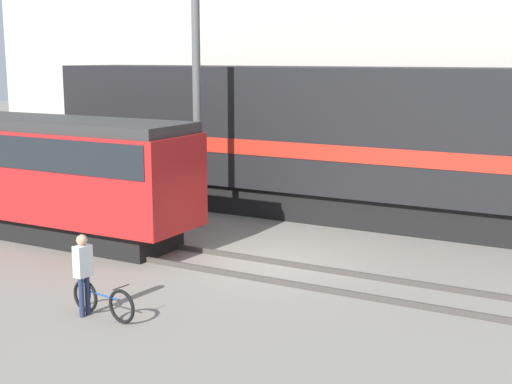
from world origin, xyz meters
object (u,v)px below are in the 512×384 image
Objects in this scene: person at (83,267)px; utility_pole_left at (197,89)px; freight_locomotive at (326,140)px; bicycle at (103,301)px; streetcar at (31,168)px.

utility_pole_left is at bearing 106.59° from person.
utility_pole_left reaches higher than freight_locomotive.
utility_pole_left is at bearing 109.57° from bicycle.
bicycle is at bearing -90.97° from freight_locomotive.
freight_locomotive reaches higher than person.
streetcar is at bearing 143.62° from person.
freight_locomotive is 4.69m from utility_pole_left.
streetcar is 6.06× the size of bicycle.
bicycle is (6.52, -4.40, -1.67)m from streetcar.
streetcar is 6.25× the size of person.
utility_pole_left reaches higher than streetcar.
bicycle is (-0.18, -10.89, -2.24)m from freight_locomotive.
freight_locomotive is 9.35m from streetcar.
person is (6.11, -4.50, -0.97)m from streetcar.
person is (-0.41, -0.10, 0.70)m from bicycle.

